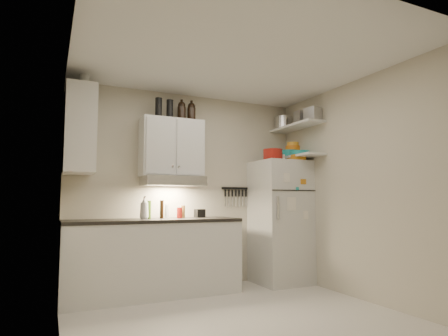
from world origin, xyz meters
name	(u,v)px	position (x,y,z in m)	size (l,w,h in m)	color
floor	(240,320)	(0.00, 0.00, -0.01)	(3.20, 3.00, 0.02)	silver
ceiling	(239,58)	(0.00, 0.00, 2.61)	(3.20, 3.00, 0.02)	silver
back_wall	(189,189)	(0.00, 1.51, 1.30)	(3.20, 0.02, 2.60)	#BFB8A3
left_wall	(65,181)	(-1.61, 0.00, 1.30)	(0.02, 3.00, 2.60)	#BFB8A3
right_wall	(360,187)	(1.61, 0.00, 1.30)	(0.02, 3.00, 2.60)	#BFB8A3
base_cabinet	(154,259)	(-0.55, 1.20, 0.44)	(2.10, 0.60, 0.88)	silver
countertop	(154,221)	(-0.55, 1.20, 0.90)	(2.10, 0.62, 0.04)	black
upper_cabinet	(172,148)	(-0.30, 1.33, 1.83)	(0.80, 0.33, 0.75)	silver
side_cabinet	(80,130)	(-1.44, 1.20, 1.95)	(0.33, 0.55, 1.00)	silver
range_hood	(173,181)	(-0.30, 1.27, 1.39)	(0.76, 0.46, 0.12)	silver
fridge	(280,221)	(1.25, 1.16, 0.85)	(0.70, 0.68, 1.70)	silver
shelf_hi	(296,127)	(1.45, 1.02, 2.20)	(0.30, 0.95, 0.03)	silver
shelf_lo	(297,157)	(1.45, 1.02, 1.76)	(0.30, 0.95, 0.03)	silver
knife_strip	(235,188)	(0.70, 1.49, 1.32)	(0.42, 0.02, 0.03)	black
dutch_oven	(273,155)	(1.08, 1.07, 1.78)	(0.27, 0.27, 0.15)	maroon
book_stack	(296,158)	(1.39, 0.95, 1.74)	(0.18, 0.22, 0.07)	#C47818
spice_jar	(283,158)	(1.23, 1.04, 1.74)	(0.05, 0.05, 0.09)	silver
stock_pot	(283,123)	(1.45, 1.35, 2.31)	(0.27, 0.27, 0.19)	silver
tin_a	(302,118)	(1.50, 0.94, 2.31)	(0.19, 0.17, 0.19)	#AAAAAD
tin_b	(313,115)	(1.49, 0.69, 2.31)	(0.18, 0.18, 0.18)	#AAAAAD
bowl_teal	(289,154)	(1.50, 1.27, 1.83)	(0.28, 0.28, 0.11)	teal
bowl_orange	(293,148)	(1.55, 1.24, 1.92)	(0.22, 0.22, 0.07)	orange
bowl_yellow	(293,144)	(1.55, 1.24, 1.98)	(0.17, 0.17, 0.06)	#F8A72B
plates	(300,153)	(1.48, 0.98, 1.81)	(0.27, 0.27, 0.07)	teal
growler_a	(182,111)	(-0.17, 1.33, 2.33)	(0.11, 0.11, 0.26)	black
growler_b	(191,112)	(-0.03, 1.33, 2.33)	(0.11, 0.11, 0.26)	black
thermos_a	(170,109)	(-0.35, 1.29, 2.32)	(0.08, 0.08, 0.25)	black
thermos_b	(159,108)	(-0.50, 1.27, 2.32)	(0.09, 0.09, 0.25)	black
side_jar	(84,81)	(-1.40, 1.20, 2.53)	(0.11, 0.11, 0.15)	silver
soap_bottle	(144,206)	(-0.67, 1.22, 1.07)	(0.12, 0.12, 0.31)	silver
pepper_mill	(183,212)	(-0.15, 1.30, 1.00)	(0.05, 0.05, 0.16)	brown
oil_bottle	(149,210)	(-0.60, 1.24, 1.03)	(0.04, 0.04, 0.22)	#48711C
vinegar_bottle	(162,209)	(-0.44, 1.27, 1.03)	(0.05, 0.05, 0.23)	black
clear_bottle	(167,211)	(-0.35, 1.34, 1.01)	(0.06, 0.06, 0.17)	silver
red_jar	(179,213)	(-0.21, 1.25, 0.99)	(0.07, 0.07, 0.14)	maroon
caddy	(200,213)	(0.11, 1.36, 0.97)	(0.13, 0.09, 0.11)	black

